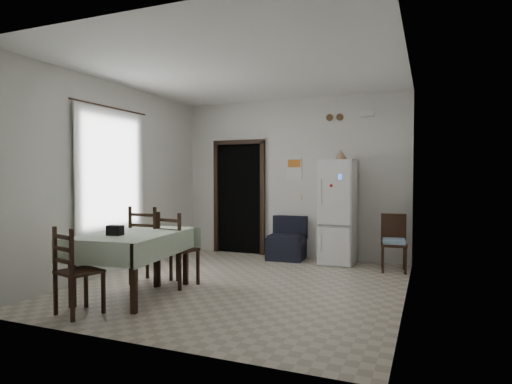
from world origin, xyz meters
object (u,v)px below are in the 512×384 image
at_px(fridge, 338,212).
at_px(dining_chair_near_head, 79,270).
at_px(navy_seat, 286,238).
at_px(dining_table, 134,264).
at_px(dining_chair_far_right, 178,249).
at_px(dining_chair_far_left, 151,244).
at_px(corner_chair, 394,243).

distance_m(fridge, dining_chair_near_head, 4.27).
xyz_separation_m(navy_seat, dining_chair_near_head, (-1.10, -3.74, 0.09)).
relative_size(navy_seat, dining_chair_near_head, 0.80).
bearing_deg(dining_table, dining_chair_far_right, 60.22).
bearing_deg(dining_chair_far_right, dining_chair_near_head, 86.79).
bearing_deg(dining_chair_far_right, dining_chair_far_left, 9.84).
bearing_deg(corner_chair, navy_seat, 163.94).
xyz_separation_m(dining_table, dining_chair_near_head, (-0.07, -0.83, 0.08)).
height_order(navy_seat, dining_chair_far_right, dining_chair_far_right).
relative_size(dining_chair_far_right, dining_chair_near_head, 1.06).
bearing_deg(dining_chair_near_head, corner_chair, -114.50).
xyz_separation_m(corner_chair, dining_chair_far_right, (-2.63, -2.00, 0.06)).
bearing_deg(dining_chair_near_head, dining_chair_far_left, -69.10).
xyz_separation_m(fridge, corner_chair, (0.94, -0.30, -0.43)).
distance_m(dining_table, dining_chair_near_head, 0.84).
xyz_separation_m(dining_table, dining_chair_far_left, (-0.18, 0.60, 0.15)).
xyz_separation_m(navy_seat, corner_chair, (1.85, -0.30, 0.06)).
height_order(dining_chair_far_right, dining_chair_near_head, dining_chair_far_right).
bearing_deg(fridge, dining_chair_far_right, -125.44).
xyz_separation_m(fridge, navy_seat, (-0.92, -0.00, -0.50)).
relative_size(fridge, corner_chair, 1.98).
relative_size(corner_chair, dining_chair_near_head, 0.94).
bearing_deg(fridge, dining_chair_near_head, -117.51).
xyz_separation_m(fridge, dining_chair_far_right, (-1.69, -2.30, -0.38)).
bearing_deg(dining_chair_far_left, dining_chair_near_head, 92.81).
relative_size(corner_chair, dining_table, 0.59).
xyz_separation_m(navy_seat, dining_table, (-1.04, -2.90, 0.01)).
height_order(navy_seat, dining_chair_far_left, dining_chair_far_left).
distance_m(fridge, dining_chair_far_left, 3.16).
xyz_separation_m(corner_chair, dining_chair_near_head, (-2.95, -3.43, 0.03)).
height_order(dining_table, dining_chair_near_head, dining_chair_near_head).
relative_size(dining_chair_far_left, dining_chair_near_head, 1.13).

